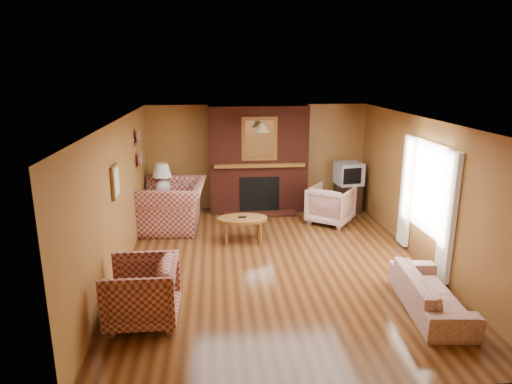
{
  "coord_description": "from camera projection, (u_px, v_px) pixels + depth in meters",
  "views": [
    {
      "loc": [
        -0.97,
        -7.07,
        3.19
      ],
      "look_at": [
        -0.27,
        0.6,
        1.09
      ],
      "focal_mm": 32.0,
      "sensor_mm": 36.0,
      "label": 1
    }
  ],
  "objects": [
    {
      "name": "bookshelf",
      "position": [
        139.0,
        149.0,
        8.89
      ],
      "size": [
        0.09,
        0.55,
        0.71
      ],
      "color": "brown",
      "rests_on": "wall_left"
    },
    {
      "name": "wall_right",
      "position": [
        424.0,
        191.0,
        7.62
      ],
      "size": [
        0.0,
        6.5,
        6.5
      ],
      "primitive_type": "plane",
      "rotation": [
        1.57,
        0.0,
        -1.57
      ],
      "color": "olive",
      "rests_on": "floor"
    },
    {
      "name": "wall_back",
      "position": [
        257.0,
        157.0,
        10.53
      ],
      "size": [
        6.5,
        0.0,
        6.5
      ],
      "primitive_type": "plane",
      "rotation": [
        1.57,
        0.0,
        0.0
      ],
      "color": "olive",
      "rests_on": "floor"
    },
    {
      "name": "crt_tv",
      "position": [
        349.0,
        173.0,
        10.35
      ],
      "size": [
        0.62,
        0.61,
        0.51
      ],
      "color": "#B0B3B8",
      "rests_on": "tv_stand"
    },
    {
      "name": "side_table",
      "position": [
        164.0,
        207.0,
        9.81
      ],
      "size": [
        0.47,
        0.47,
        0.58
      ],
      "primitive_type": "cube",
      "rotation": [
        0.0,
        0.0,
        0.07
      ],
      "color": "brown",
      "rests_on": "floor"
    },
    {
      "name": "coffee_table",
      "position": [
        242.0,
        220.0,
        8.55
      ],
      "size": [
        0.94,
        0.58,
        0.5
      ],
      "color": "brown",
      "rests_on": "floor"
    },
    {
      "name": "fireplace",
      "position": [
        258.0,
        160.0,
        10.28
      ],
      "size": [
        2.2,
        0.82,
        2.4
      ],
      "color": "#47180F",
      "rests_on": "floor"
    },
    {
      "name": "floral_sofa",
      "position": [
        431.0,
        293.0,
        6.17
      ],
      "size": [
        0.83,
        1.76,
        0.5
      ],
      "primitive_type": "imported",
      "rotation": [
        0.0,
        0.0,
        1.47
      ],
      "color": "beige",
      "rests_on": "floor"
    },
    {
      "name": "window_right",
      "position": [
        426.0,
        199.0,
        7.44
      ],
      "size": [
        0.1,
        1.85,
        2.0
      ],
      "color": "silver",
      "rests_on": "wall_right"
    },
    {
      "name": "table_lamp",
      "position": [
        162.0,
        177.0,
        9.64
      ],
      "size": [
        0.41,
        0.41,
        0.67
      ],
      "color": "silver",
      "rests_on": "side_table"
    },
    {
      "name": "floor",
      "position": [
        275.0,
        263.0,
        7.72
      ],
      "size": [
        6.5,
        6.5,
        0.0
      ],
      "primitive_type": "plane",
      "color": "#3F200D",
      "rests_on": "ground"
    },
    {
      "name": "floral_armchair",
      "position": [
        331.0,
        205.0,
        9.64
      ],
      "size": [
        1.19,
        1.19,
        0.79
      ],
      "primitive_type": "imported",
      "rotation": [
        0.0,
        0.0,
        2.52
      ],
      "color": "beige",
      "rests_on": "floor"
    },
    {
      "name": "plaid_loveseat",
      "position": [
        173.0,
        205.0,
        9.33
      ],
      "size": [
        1.37,
        1.54,
        0.96
      ],
      "primitive_type": "imported",
      "rotation": [
        0.0,
        0.0,
        -1.62
      ],
      "color": "maroon",
      "rests_on": "floor"
    },
    {
      "name": "wall_left",
      "position": [
        119.0,
        199.0,
        7.18
      ],
      "size": [
        0.0,
        6.5,
        6.5
      ],
      "primitive_type": "plane",
      "rotation": [
        1.57,
        0.0,
        1.57
      ],
      "color": "olive",
      "rests_on": "floor"
    },
    {
      "name": "pendant_light",
      "position": [
        262.0,
        128.0,
        9.4
      ],
      "size": [
        0.36,
        0.36,
        0.48
      ],
      "color": "black",
      "rests_on": "ceiling"
    },
    {
      "name": "botanical_print",
      "position": [
        115.0,
        182.0,
        6.81
      ],
      "size": [
        0.05,
        0.4,
        0.5
      ],
      "color": "brown",
      "rests_on": "wall_left"
    },
    {
      "name": "wall_front",
      "position": [
        322.0,
        287.0,
        4.28
      ],
      "size": [
        6.5,
        0.0,
        6.5
      ],
      "primitive_type": "plane",
      "rotation": [
        -1.57,
        0.0,
        0.0
      ],
      "color": "olive",
      "rests_on": "floor"
    },
    {
      "name": "tv_stand",
      "position": [
        348.0,
        197.0,
        10.51
      ],
      "size": [
        0.62,
        0.57,
        0.62
      ],
      "primitive_type": "cube",
      "rotation": [
        0.0,
        0.0,
        -0.1
      ],
      "color": "black",
      "rests_on": "floor"
    },
    {
      "name": "plaid_armchair",
      "position": [
        142.0,
        292.0,
        5.84
      ],
      "size": [
        0.92,
        0.89,
        0.83
      ],
      "primitive_type": "imported",
      "rotation": [
        0.0,
        0.0,
        -1.57
      ],
      "color": "maroon",
      "rests_on": "floor"
    },
    {
      "name": "ceiling",
      "position": [
        277.0,
        121.0,
        7.09
      ],
      "size": [
        6.5,
        6.5,
        0.0
      ],
      "primitive_type": "plane",
      "rotation": [
        3.14,
        0.0,
        0.0
      ],
      "color": "silver",
      "rests_on": "wall_back"
    }
  ]
}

